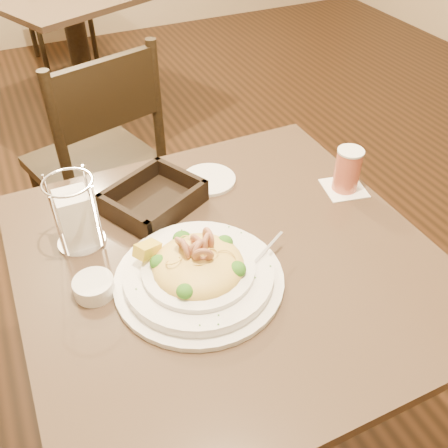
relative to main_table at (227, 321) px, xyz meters
name	(u,v)px	position (x,y,z in m)	size (l,w,h in m)	color
ground	(227,419)	(0.00, 0.00, -0.49)	(7.00, 7.00, 0.00)	black
main_table	(227,321)	(0.00, 0.00, 0.00)	(0.90, 0.90, 0.72)	black
background_table	(75,29)	(0.11, 2.27, 0.00)	(1.18, 1.18, 0.72)	black
dining_chair_near	(101,159)	(-0.11, 0.86, 0.00)	(0.52, 0.52, 0.93)	black
pasta_bowl	(198,271)	(-0.09, -0.04, 0.26)	(0.39, 0.36, 0.11)	white
drink_glass	(347,170)	(0.39, 0.10, 0.29)	(0.12, 0.12, 0.12)	white
bread_basket	(154,200)	(-0.09, 0.24, 0.25)	(0.27, 0.25, 0.06)	black
napkin_caddy	(76,217)	(-0.28, 0.19, 0.30)	(0.11, 0.11, 0.17)	silver
side_plate	(208,179)	(0.08, 0.28, 0.23)	(0.15, 0.15, 0.01)	white
butter_ramekin	(94,287)	(-0.29, 0.02, 0.25)	(0.08, 0.08, 0.04)	white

